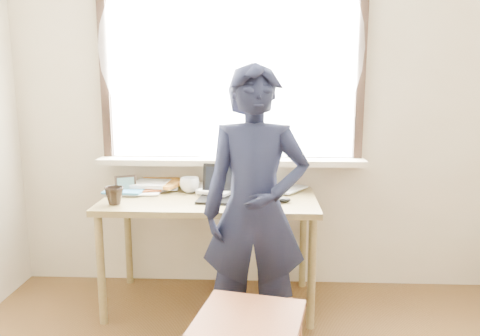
{
  "coord_description": "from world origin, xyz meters",
  "views": [
    {
      "loc": [
        0.01,
        -1.3,
        1.5
      ],
      "look_at": [
        -0.09,
        0.95,
        1.07
      ],
      "focal_mm": 35.0,
      "sensor_mm": 36.0,
      "label": 1
    }
  ],
  "objects_px": {
    "laptop": "(225,191)",
    "work_chair": "(249,332)",
    "desk": "(210,209)",
    "mug_dark": "(114,196)",
    "mug_white": "(190,185)",
    "person": "(255,211)"
  },
  "relations": [
    {
      "from": "desk",
      "to": "work_chair",
      "type": "bearing_deg",
      "value": -74.63
    },
    {
      "from": "mug_dark",
      "to": "person",
      "type": "distance_m",
      "value": 0.92
    },
    {
      "from": "laptop",
      "to": "work_chair",
      "type": "xyz_separation_m",
      "value": [
        0.18,
        -1.0,
        -0.39
      ]
    },
    {
      "from": "work_chair",
      "to": "person",
      "type": "distance_m",
      "value": 0.68
    },
    {
      "from": "person",
      "to": "mug_dark",
      "type": "bearing_deg",
      "value": 161.71
    },
    {
      "from": "mug_white",
      "to": "work_chair",
      "type": "distance_m",
      "value": 1.31
    },
    {
      "from": "mug_dark",
      "to": "work_chair",
      "type": "distance_m",
      "value": 1.26
    },
    {
      "from": "laptop",
      "to": "desk",
      "type": "bearing_deg",
      "value": 160.77
    },
    {
      "from": "mug_dark",
      "to": "work_chair",
      "type": "relative_size",
      "value": 0.22
    },
    {
      "from": "mug_white",
      "to": "mug_dark",
      "type": "bearing_deg",
      "value": -142.34
    },
    {
      "from": "mug_white",
      "to": "mug_dark",
      "type": "distance_m",
      "value": 0.53
    },
    {
      "from": "laptop",
      "to": "mug_dark",
      "type": "xyz_separation_m",
      "value": [
        -0.67,
        -0.15,
        0.0
      ]
    },
    {
      "from": "desk",
      "to": "laptop",
      "type": "xyz_separation_m",
      "value": [
        0.1,
        -0.03,
        0.13
      ]
    },
    {
      "from": "mug_dark",
      "to": "work_chair",
      "type": "bearing_deg",
      "value": -44.8
    },
    {
      "from": "laptop",
      "to": "mug_white",
      "type": "height_order",
      "value": "laptop"
    },
    {
      "from": "mug_dark",
      "to": "person",
      "type": "height_order",
      "value": "person"
    },
    {
      "from": "desk",
      "to": "person",
      "type": "height_order",
      "value": "person"
    },
    {
      "from": "mug_white",
      "to": "mug_dark",
      "type": "relative_size",
      "value": 1.11
    },
    {
      "from": "desk",
      "to": "mug_dark",
      "type": "relative_size",
      "value": 11.8
    },
    {
      "from": "mug_white",
      "to": "work_chair",
      "type": "bearing_deg",
      "value": -69.55
    },
    {
      "from": "laptop",
      "to": "person",
      "type": "xyz_separation_m",
      "value": [
        0.2,
        -0.44,
        0.0
      ]
    },
    {
      "from": "desk",
      "to": "person",
      "type": "bearing_deg",
      "value": -57.77
    }
  ]
}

